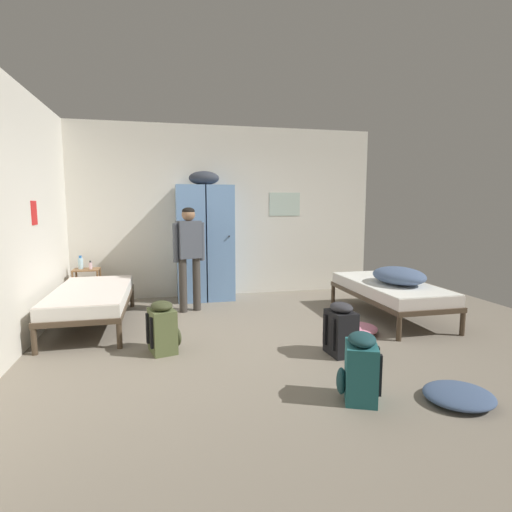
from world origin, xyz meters
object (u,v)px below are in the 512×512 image
at_px(shelf_unit, 87,283).
at_px(bedding_heap, 399,276).
at_px(locker_bank, 205,240).
at_px(backpack_olive, 163,328).
at_px(lotion_bottle, 91,265).
at_px(clothes_pile_denim, 459,395).
at_px(bed_left_rear, 91,297).
at_px(backpack_black, 342,330).
at_px(water_bottle, 81,263).
at_px(clothes_pile_pink, 354,329).
at_px(person_traveler, 189,249).
at_px(backpack_teal, 360,369).
at_px(bed_right, 389,290).

relative_size(shelf_unit, bedding_heap, 0.70).
height_order(locker_bank, backpack_olive, locker_bank).
height_order(lotion_bottle, clothes_pile_denim, lotion_bottle).
bearing_deg(bed_left_rear, backpack_black, -31.00).
relative_size(water_bottle, backpack_black, 0.37).
bearing_deg(locker_bank, clothes_pile_denim, -68.03).
height_order(shelf_unit, lotion_bottle, lotion_bottle).
relative_size(lotion_bottle, clothes_pile_pink, 0.22).
distance_m(water_bottle, clothes_pile_pink, 4.13).
relative_size(backpack_olive, clothes_pile_denim, 1.01).
bearing_deg(lotion_bottle, person_traveler, -23.82).
height_order(bed_left_rear, backpack_black, backpack_black).
xyz_separation_m(clothes_pile_pink, clothes_pile_denim, (0.05, -1.71, -0.01)).
distance_m(bedding_heap, backpack_teal, 2.54).
bearing_deg(clothes_pile_pink, water_bottle, 147.06).
relative_size(locker_bank, person_traveler, 1.38).
bearing_deg(bed_left_rear, person_traveler, 20.41).
distance_m(shelf_unit, lotion_bottle, 0.29).
bearing_deg(backpack_olive, clothes_pile_denim, -35.82).
relative_size(shelf_unit, bed_left_rear, 0.30).
relative_size(bed_left_rear, backpack_olive, 3.45).
xyz_separation_m(locker_bank, bed_right, (2.36, -1.62, -0.59)).
xyz_separation_m(backpack_olive, clothes_pile_denim, (2.27, -1.64, -0.21)).
bearing_deg(bedding_heap, lotion_bottle, 157.69).
xyz_separation_m(bed_right, clothes_pile_pink, (-0.82, -0.60, -0.31)).
bearing_deg(clothes_pile_denim, bed_left_rear, 138.73).
bearing_deg(shelf_unit, bedding_heap, -22.44).
height_order(person_traveler, backpack_black, person_traveler).
relative_size(bedding_heap, clothes_pile_denim, 1.50).
distance_m(backpack_olive, clothes_pile_denim, 2.80).
distance_m(water_bottle, backpack_black, 4.12).
bearing_deg(shelf_unit, bed_left_rear, -77.74).
relative_size(shelf_unit, lotion_bottle, 4.41).
height_order(bedding_heap, backpack_teal, bedding_heap).
height_order(shelf_unit, clothes_pile_pink, shelf_unit).
xyz_separation_m(bed_right, person_traveler, (-2.65, 0.93, 0.53)).
distance_m(locker_bank, bedding_heap, 3.00).
height_order(backpack_teal, clothes_pile_pink, backpack_teal).
relative_size(shelf_unit, backpack_black, 1.04).
distance_m(backpack_olive, backpack_black, 1.86).
bearing_deg(clothes_pile_pink, lotion_bottle, 146.60).
relative_size(bed_left_rear, clothes_pile_pink, 3.20).
bearing_deg(person_traveler, clothes_pile_denim, -59.79).
distance_m(bed_left_rear, clothes_pile_pink, 3.29).
height_order(backpack_black, clothes_pile_denim, backpack_black).
relative_size(water_bottle, backpack_olive, 0.37).
height_order(lotion_bottle, backpack_teal, lotion_bottle).
bearing_deg(shelf_unit, locker_bank, 0.56).
height_order(bedding_heap, backpack_black, bedding_heap).
relative_size(bed_right, clothes_pile_denim, 3.47).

